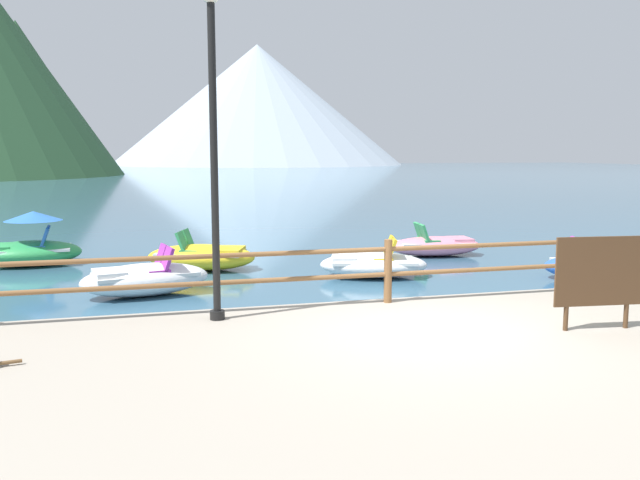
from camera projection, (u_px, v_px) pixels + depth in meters
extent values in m
plane|color=#38607A|center=(196.00, 189.00, 46.71)|extent=(200.00, 200.00, 0.00)
cube|color=#A39989|center=(527.00, 409.00, 6.26)|extent=(28.00, 8.00, 0.40)
cylinder|color=brown|center=(388.00, 271.00, 9.76)|extent=(0.12, 0.12, 0.95)
cylinder|color=brown|center=(388.00, 249.00, 9.72)|extent=(23.80, 0.07, 0.07)
cylinder|color=brown|center=(388.00, 274.00, 9.77)|extent=(23.80, 0.07, 0.07)
cylinder|color=black|center=(214.00, 166.00, 8.55)|extent=(0.10, 0.10, 4.12)
cylinder|color=black|center=(217.00, 315.00, 8.82)|extent=(0.20, 0.20, 0.12)
cube|color=beige|center=(599.00, 271.00, 8.24)|extent=(1.10, 0.16, 0.80)
cube|color=#4C331E|center=(599.00, 271.00, 8.22)|extent=(1.18, 0.16, 0.88)
cylinder|color=#4C331E|center=(566.00, 317.00, 8.25)|extent=(0.06, 0.06, 0.35)
cylinder|color=#4C331E|center=(626.00, 314.00, 8.38)|extent=(0.06, 0.06, 0.35)
cylinder|color=brown|center=(11.00, 362.00, 6.90)|extent=(0.22, 0.08, 0.04)
ellipsoid|color=white|center=(146.00, 279.00, 12.12)|extent=(2.53, 1.58, 0.59)
cube|color=silver|center=(145.00, 274.00, 12.11)|extent=(1.98, 1.28, 0.06)
cube|color=purple|center=(152.00, 268.00, 12.37)|extent=(0.48, 0.48, 0.08)
cube|color=purple|center=(161.00, 255.00, 12.43)|extent=(0.29, 0.43, 0.43)
cube|color=purple|center=(158.00, 271.00, 11.98)|extent=(0.48, 0.48, 0.08)
cube|color=purple|center=(167.00, 259.00, 12.04)|extent=(0.29, 0.43, 0.43)
cube|color=white|center=(109.00, 274.00, 11.81)|extent=(0.67, 0.87, 0.12)
ellipsoid|color=white|center=(373.00, 265.00, 13.93)|extent=(2.52, 1.82, 0.51)
cube|color=silver|center=(373.00, 261.00, 13.92)|extent=(1.98, 1.47, 0.06)
cube|color=yellow|center=(380.00, 256.00, 14.16)|extent=(0.49, 0.49, 0.08)
cube|color=yellow|center=(389.00, 246.00, 14.13)|extent=(0.30, 0.44, 0.43)
cube|color=yellow|center=(383.00, 259.00, 13.65)|extent=(0.49, 0.49, 0.08)
cube|color=yellow|center=(391.00, 249.00, 13.62)|extent=(0.30, 0.44, 0.43)
cube|color=white|center=(344.00, 258.00, 13.91)|extent=(0.71, 0.99, 0.12)
ellipsoid|color=pink|center=(435.00, 246.00, 16.78)|extent=(2.50, 1.37, 0.49)
cube|color=silver|center=(435.00, 243.00, 16.77)|extent=(1.96, 1.12, 0.06)
cube|color=#339956|center=(431.00, 241.00, 16.52)|extent=(0.44, 0.44, 0.08)
cube|color=#339956|center=(424.00, 233.00, 16.46)|extent=(0.25, 0.42, 0.43)
cube|color=#339956|center=(425.00, 239.00, 16.95)|extent=(0.44, 0.44, 0.08)
cube|color=#339956|center=(419.00, 231.00, 16.90)|extent=(0.25, 0.42, 0.43)
cube|color=pink|center=(459.00, 240.00, 16.86)|extent=(0.61, 0.83, 0.12)
ellipsoid|color=green|center=(30.00, 253.00, 15.35)|extent=(2.39, 1.52, 0.57)
cube|color=silver|center=(30.00, 249.00, 15.34)|extent=(1.87, 1.24, 0.06)
cube|color=blue|center=(39.00, 244.00, 15.64)|extent=(0.43, 0.43, 0.08)
cube|color=blue|center=(46.00, 235.00, 15.67)|extent=(0.23, 0.41, 0.43)
cube|color=blue|center=(37.00, 247.00, 15.13)|extent=(0.43, 0.43, 0.08)
cube|color=blue|center=(45.00, 237.00, 15.15)|extent=(0.23, 0.41, 0.43)
cube|color=green|center=(0.00, 248.00, 15.13)|extent=(0.57, 0.99, 0.12)
cone|color=blue|center=(33.00, 216.00, 15.27)|extent=(1.39, 1.39, 0.22)
ellipsoid|color=yellow|center=(201.00, 257.00, 14.74)|extent=(2.70, 1.94, 0.58)
cube|color=silver|center=(201.00, 253.00, 14.73)|extent=(2.12, 1.56, 0.06)
cube|color=#339956|center=(190.00, 251.00, 14.49)|extent=(0.51, 0.51, 0.08)
cube|color=#339956|center=(182.00, 241.00, 14.48)|extent=(0.33, 0.45, 0.43)
cube|color=#339956|center=(196.00, 248.00, 14.97)|extent=(0.51, 0.51, 0.08)
cube|color=#339956|center=(188.00, 238.00, 14.96)|extent=(0.33, 0.45, 0.43)
cube|color=yellow|center=(230.00, 250.00, 14.67)|extent=(0.78, 0.97, 0.12)
ellipsoid|color=blue|center=(596.00, 267.00, 13.65)|extent=(2.40, 1.75, 0.52)
cube|color=silver|center=(597.00, 263.00, 13.64)|extent=(1.88, 1.41, 0.06)
cube|color=purple|center=(593.00, 261.00, 13.42)|extent=(0.50, 0.50, 0.08)
cube|color=purple|center=(584.00, 250.00, 13.40)|extent=(0.32, 0.44, 0.43)
cube|color=purple|center=(585.00, 257.00, 13.87)|extent=(0.50, 0.50, 0.08)
cube|color=purple|center=(577.00, 247.00, 13.85)|extent=(0.32, 0.44, 0.43)
cube|color=blue|center=(626.00, 260.00, 13.60)|extent=(0.70, 0.91, 0.12)
cone|color=#284C2D|center=(20.00, 98.00, 79.66)|extent=(22.19, 22.19, 18.35)
cone|color=#9EADBC|center=(258.00, 105.00, 137.89)|extent=(60.44, 60.44, 24.86)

